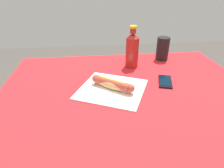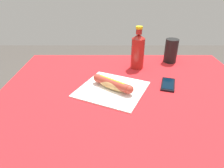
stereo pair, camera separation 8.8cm
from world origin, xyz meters
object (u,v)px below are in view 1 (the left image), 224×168
cell_phone (165,81)px  soda_bottle (132,50)px  hot_dog (112,84)px  drinking_cup (163,49)px

cell_phone → soda_bottle: size_ratio=0.61×
hot_dog → soda_bottle: 0.30m
cell_phone → drinking_cup: size_ratio=1.02×
soda_bottle → drinking_cup: 0.23m
cell_phone → hot_dog: bearing=9.1°
hot_dog → soda_bottle: (-0.14, -0.25, 0.07)m
hot_dog → cell_phone: 0.27m
hot_dog → drinking_cup: size_ratio=1.27×
hot_dog → drinking_cup: (-0.35, -0.34, 0.04)m
drinking_cup → cell_phone: bearing=74.4°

